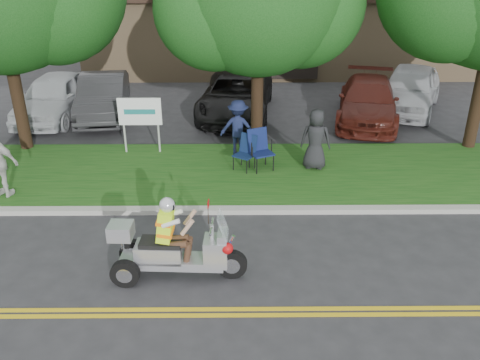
{
  "coord_description": "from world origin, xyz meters",
  "views": [
    {
      "loc": [
        -0.13,
        -7.44,
        5.86
      ],
      "look_at": [
        -0.05,
        2.0,
        1.35
      ],
      "focal_mm": 38.0,
      "sensor_mm": 36.0,
      "label": 1
    }
  ],
  "objects_px": {
    "lawn_chair_a": "(246,150)",
    "lawn_chair_b": "(259,147)",
    "parked_car_far_left": "(54,96)",
    "parked_car_right": "(368,101)",
    "trike_scooter": "(172,250)",
    "parked_car_left": "(103,97)",
    "parked_car_mid": "(236,96)",
    "parked_car_far_right": "(410,89)"
  },
  "relations": [
    {
      "from": "lawn_chair_a",
      "to": "lawn_chair_b",
      "type": "bearing_deg",
      "value": 37.79
    },
    {
      "from": "parked_car_far_left",
      "to": "parked_car_right",
      "type": "relative_size",
      "value": 0.93
    },
    {
      "from": "trike_scooter",
      "to": "parked_car_right",
      "type": "height_order",
      "value": "trike_scooter"
    },
    {
      "from": "lawn_chair_b",
      "to": "parked_car_far_left",
      "type": "xyz_separation_m",
      "value": [
        -7.09,
        4.72,
        0.06
      ]
    },
    {
      "from": "trike_scooter",
      "to": "parked_car_far_left",
      "type": "relative_size",
      "value": 0.56
    },
    {
      "from": "lawn_chair_b",
      "to": "parked_car_left",
      "type": "xyz_separation_m",
      "value": [
        -5.38,
        4.81,
        0.02
      ]
    },
    {
      "from": "lawn_chair_b",
      "to": "parked_car_left",
      "type": "bearing_deg",
      "value": 113.93
    },
    {
      "from": "parked_car_right",
      "to": "lawn_chair_a",
      "type": "bearing_deg",
      "value": -121.09
    },
    {
      "from": "lawn_chair_a",
      "to": "parked_car_left",
      "type": "height_order",
      "value": "parked_car_left"
    },
    {
      "from": "lawn_chair_b",
      "to": "parked_car_right",
      "type": "distance_m",
      "value": 5.89
    },
    {
      "from": "lawn_chair_b",
      "to": "parked_car_far_left",
      "type": "height_order",
      "value": "parked_car_far_left"
    },
    {
      "from": "parked_car_left",
      "to": "parked_car_mid",
      "type": "distance_m",
      "value": 4.75
    },
    {
      "from": "trike_scooter",
      "to": "lawn_chair_a",
      "type": "relative_size",
      "value": 2.69
    },
    {
      "from": "parked_car_far_left",
      "to": "parked_car_right",
      "type": "bearing_deg",
      "value": 1.28
    },
    {
      "from": "trike_scooter",
      "to": "lawn_chair_b",
      "type": "relative_size",
      "value": 2.34
    },
    {
      "from": "lawn_chair_b",
      "to": "trike_scooter",
      "type": "bearing_deg",
      "value": -135.09
    },
    {
      "from": "parked_car_mid",
      "to": "parked_car_far_right",
      "type": "bearing_deg",
      "value": 11.5
    },
    {
      "from": "parked_car_left",
      "to": "parked_car_far_right",
      "type": "bearing_deg",
      "value": -3.89
    },
    {
      "from": "parked_car_far_left",
      "to": "parked_car_mid",
      "type": "xyz_separation_m",
      "value": [
        6.45,
        0.23,
        -0.06
      ]
    },
    {
      "from": "parked_car_left",
      "to": "trike_scooter",
      "type": "bearing_deg",
      "value": -77.24
    },
    {
      "from": "parked_car_left",
      "to": "parked_car_right",
      "type": "distance_m",
      "value": 9.39
    },
    {
      "from": "lawn_chair_a",
      "to": "parked_car_mid",
      "type": "distance_m",
      "value": 4.98
    },
    {
      "from": "parked_car_far_left",
      "to": "parked_car_right",
      "type": "height_order",
      "value": "parked_car_far_left"
    },
    {
      "from": "parked_car_far_right",
      "to": "lawn_chair_b",
      "type": "bearing_deg",
      "value": -111.82
    },
    {
      "from": "parked_car_mid",
      "to": "parked_car_far_left",
      "type": "bearing_deg",
      "value": -171.36
    },
    {
      "from": "trike_scooter",
      "to": "parked_car_far_left",
      "type": "xyz_separation_m",
      "value": [
        -5.25,
        9.56,
        0.19
      ]
    },
    {
      "from": "lawn_chair_b",
      "to": "lawn_chair_a",
      "type": "bearing_deg",
      "value": 159.45
    },
    {
      "from": "parked_car_left",
      "to": "parked_car_mid",
      "type": "xyz_separation_m",
      "value": [
        4.75,
        0.13,
        -0.02
      ]
    },
    {
      "from": "lawn_chair_a",
      "to": "parked_car_right",
      "type": "xyz_separation_m",
      "value": [
        4.35,
        4.35,
        0.07
      ]
    },
    {
      "from": "trike_scooter",
      "to": "parked_car_far_right",
      "type": "relative_size",
      "value": 0.53
    },
    {
      "from": "parked_car_far_right",
      "to": "parked_car_left",
      "type": "bearing_deg",
      "value": -151.79
    },
    {
      "from": "lawn_chair_b",
      "to": "parked_car_right",
      "type": "xyz_separation_m",
      "value": [
        3.99,
        4.32,
        -0.01
      ]
    },
    {
      "from": "trike_scooter",
      "to": "lawn_chair_b",
      "type": "height_order",
      "value": "trike_scooter"
    },
    {
      "from": "lawn_chair_b",
      "to": "parked_car_far_right",
      "type": "height_order",
      "value": "parked_car_far_right"
    },
    {
      "from": "trike_scooter",
      "to": "parked_car_far_right",
      "type": "bearing_deg",
      "value": 56.28
    },
    {
      "from": "trike_scooter",
      "to": "lawn_chair_a",
      "type": "bearing_deg",
      "value": 75.64
    },
    {
      "from": "lawn_chair_a",
      "to": "lawn_chair_b",
      "type": "distance_m",
      "value": 0.37
    },
    {
      "from": "trike_scooter",
      "to": "parked_car_right",
      "type": "xyz_separation_m",
      "value": [
        5.83,
        9.17,
        0.13
      ]
    },
    {
      "from": "parked_car_mid",
      "to": "parked_car_far_right",
      "type": "distance_m",
      "value": 6.46
    },
    {
      "from": "parked_car_far_right",
      "to": "trike_scooter",
      "type": "bearing_deg",
      "value": -101.74
    },
    {
      "from": "trike_scooter",
      "to": "lawn_chair_a",
      "type": "height_order",
      "value": "trike_scooter"
    },
    {
      "from": "trike_scooter",
      "to": "parked_car_far_right",
      "type": "distance_m",
      "value": 12.86
    }
  ]
}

